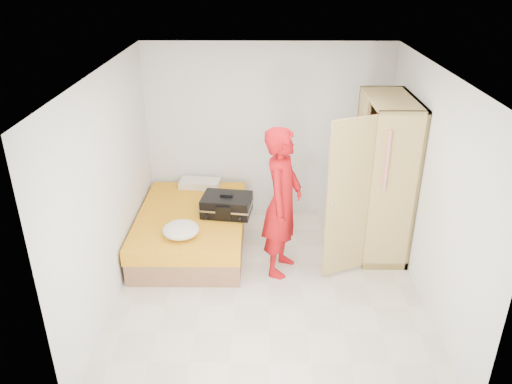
{
  "coord_description": "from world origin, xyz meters",
  "views": [
    {
      "loc": [
        -0.1,
        -5.08,
        3.66
      ],
      "look_at": [
        -0.16,
        0.52,
        1.0
      ],
      "focal_mm": 35.0,
      "sensor_mm": 36.0,
      "label": 1
    }
  ],
  "objects_px": {
    "wardrobe": "(380,182)",
    "person": "(282,203)",
    "bed": "(192,229)",
    "suitcase": "(227,205)",
    "round_cushion": "(181,230)"
  },
  "relations": [
    {
      "from": "bed",
      "to": "person",
      "type": "distance_m",
      "value": 1.51
    },
    {
      "from": "bed",
      "to": "wardrobe",
      "type": "distance_m",
      "value": 2.61
    },
    {
      "from": "person",
      "to": "bed",
      "type": "bearing_deg",
      "value": 82.38
    },
    {
      "from": "bed",
      "to": "person",
      "type": "relative_size",
      "value": 1.06
    },
    {
      "from": "wardrobe",
      "to": "person",
      "type": "height_order",
      "value": "wardrobe"
    },
    {
      "from": "bed",
      "to": "suitcase",
      "type": "distance_m",
      "value": 0.62
    },
    {
      "from": "wardrobe",
      "to": "suitcase",
      "type": "distance_m",
      "value": 2.05
    },
    {
      "from": "bed",
      "to": "wardrobe",
      "type": "bearing_deg",
      "value": -1.27
    },
    {
      "from": "wardrobe",
      "to": "round_cushion",
      "type": "bearing_deg",
      "value": -167.55
    },
    {
      "from": "bed",
      "to": "person",
      "type": "xyz_separation_m",
      "value": [
        1.21,
        -0.58,
        0.7
      ]
    },
    {
      "from": "person",
      "to": "round_cushion",
      "type": "distance_m",
      "value": 1.3
    },
    {
      "from": "bed",
      "to": "round_cushion",
      "type": "distance_m",
      "value": 0.7
    },
    {
      "from": "wardrobe",
      "to": "suitcase",
      "type": "bearing_deg",
      "value": 178.81
    },
    {
      "from": "wardrobe",
      "to": "person",
      "type": "bearing_deg",
      "value": -157.93
    },
    {
      "from": "round_cushion",
      "to": "wardrobe",
      "type": "bearing_deg",
      "value": 12.45
    }
  ]
}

